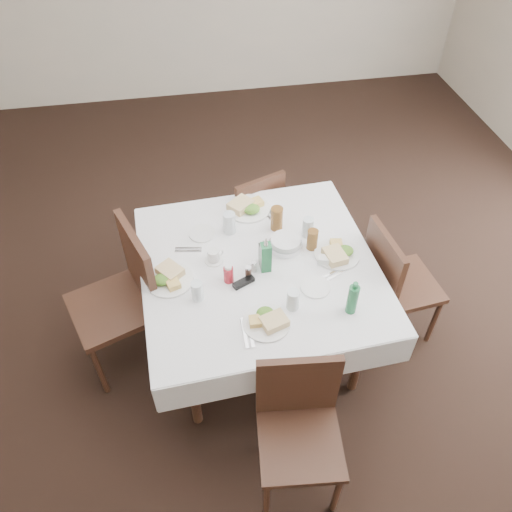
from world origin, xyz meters
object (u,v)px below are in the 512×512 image
at_px(water_n, 229,223).
at_px(green_bottle, 353,299).
at_px(dining_table, 259,273).
at_px(coffee_mug, 214,256).
at_px(chair_east, 393,279).
at_px(chair_west, 125,292).
at_px(water_w, 197,291).
at_px(chair_north, 253,211).
at_px(water_e, 308,227).
at_px(ketchup_bottle, 229,274).
at_px(bread_basket, 286,243).
at_px(chair_south, 299,420).
at_px(water_s, 293,300).
at_px(oil_cruet_dark, 263,254).
at_px(oil_cruet_green, 266,256).

xyz_separation_m(water_n, green_bottle, (0.57, -0.76, 0.03)).
xyz_separation_m(dining_table, coffee_mug, (-0.26, 0.08, 0.11)).
xyz_separation_m(chair_east, chair_west, (-1.71, 0.14, 0.06)).
relative_size(chair_east, water_w, 7.38).
bearing_deg(chair_north, water_e, -68.60).
relative_size(chair_north, green_bottle, 3.73).
height_order(water_e, green_bottle, green_bottle).
relative_size(chair_west, water_e, 7.76).
bearing_deg(chair_west, chair_north, 38.51).
bearing_deg(ketchup_bottle, chair_east, 1.89).
height_order(bread_basket, ketchup_bottle, ketchup_bottle).
distance_m(chair_north, chair_west, 1.20).
height_order(chair_south, water_n, water_n).
relative_size(bread_basket, green_bottle, 0.92).
bearing_deg(coffee_mug, bread_basket, 4.77).
xyz_separation_m(chair_north, green_bottle, (0.32, -1.26, 0.38)).
bearing_deg(water_s, oil_cruet_dark, 105.30).
relative_size(dining_table, chair_north, 1.75).
height_order(dining_table, chair_west, chair_west).
bearing_deg(dining_table, water_s, -70.84).
bearing_deg(coffee_mug, oil_cruet_green, -22.79).
distance_m(bread_basket, oil_cruet_green, 0.24).
distance_m(dining_table, chair_north, 0.86).
relative_size(water_e, bread_basket, 0.64).
xyz_separation_m(water_n, coffee_mug, (-0.13, -0.24, -0.04)).
bearing_deg(water_w, water_e, 28.64).
xyz_separation_m(water_n, ketchup_bottle, (-0.06, -0.42, -0.01)).
distance_m(water_n, oil_cruet_green, 0.41).
xyz_separation_m(water_e, oil_cruet_green, (-0.32, -0.25, 0.04)).
bearing_deg(water_e, chair_east, -26.91).
relative_size(dining_table, water_n, 10.14).
bearing_deg(chair_south, coffee_mug, 107.48).
bearing_deg(chair_east, oil_cruet_green, 178.67).
distance_m(ketchup_bottle, green_bottle, 0.72).
xyz_separation_m(oil_cruet_green, ketchup_bottle, (-0.23, -0.05, -0.05)).
xyz_separation_m(chair_south, chair_west, (-0.87, 0.97, 0.07)).
bearing_deg(water_n, oil_cruet_green, -65.94).
xyz_separation_m(oil_cruet_dark, green_bottle, (0.41, -0.44, 0.02)).
height_order(chair_south, ketchup_bottle, chair_south).
xyz_separation_m(dining_table, ketchup_bottle, (-0.20, -0.10, 0.13)).
height_order(chair_north, oil_cruet_dark, oil_cruet_dark).
distance_m(chair_south, water_s, 0.63).
bearing_deg(oil_cruet_dark, water_n, 116.11).
bearing_deg(chair_east, green_bottle, -139.74).
bearing_deg(water_e, chair_west, -173.78).
bearing_deg(water_w, water_n, 64.14).
bearing_deg(water_n, water_s, -69.44).
bearing_deg(oil_cruet_dark, chair_west, 175.29).
bearing_deg(chair_west, green_bottle, -22.11).
distance_m(oil_cruet_dark, coffee_mug, 0.30).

